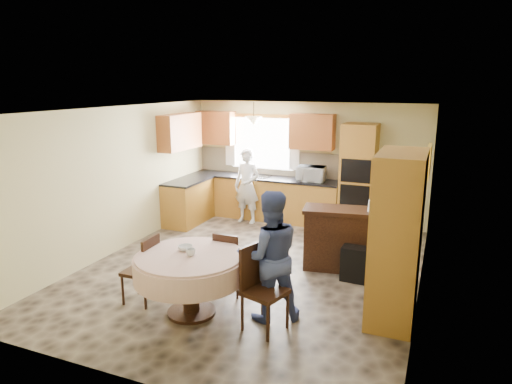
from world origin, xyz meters
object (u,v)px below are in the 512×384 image
Objects in this scene: sideboard at (344,241)px; person_dining at (270,256)px; chair_left at (145,266)px; chair_right at (259,283)px; dining_table at (190,268)px; chair_back at (229,260)px; oven_tower at (358,178)px; cupboard at (397,237)px; person_sink at (247,186)px.

person_dining is at bearing -115.25° from sideboard.
chair_right is at bearing 87.64° from chair_left.
chair_right is (0.93, 0.02, -0.05)m from dining_table.
oven_tower is at bearing -106.71° from chair_back.
cupboard is at bearing 103.90° from chair_left.
oven_tower is at bearing -127.52° from person_dining.
cupboard reaches higher than person_sink.
oven_tower is 1.64× the size of sideboard.
chair_right is at bearing 51.62° from person_dining.
sideboard is 1.65m from cupboard.
chair_back is at bearing -140.25° from sideboard.
chair_left is at bearing 35.89° from chair_back.
person_sink is at bearing -170.03° from oven_tower.
chair_left is at bearing 177.16° from dining_table.
person_dining is at bearing -156.21° from cupboard.
oven_tower is 2.05× the size of chair_right.
sideboard is 2.01m from person_dining.
dining_table is 0.73m from chair_back.
cupboard reaches higher than chair_left.
person_sink is at bearing -178.91° from chair_left.
oven_tower is at bearing 152.69° from chair_left.
chair_left is 1.13m from chair_back.
person_dining is (1.67, 0.25, 0.31)m from chair_left.
person_sink is at bearing 103.18° from dining_table.
cupboard is at bearing 171.27° from person_dining.
oven_tower is 3.80m from chair_back.
chair_back is at bearing -174.24° from cupboard.
chair_back is 0.58× the size of person_sink.
cupboard reaches higher than sideboard.
chair_back is (-1.29, -1.49, 0.04)m from sideboard.
chair_right is (-0.57, -2.16, 0.11)m from sideboard.
cupboard reaches higher than chair_right.
oven_tower is at bearing 107.60° from cupboard.
dining_table is 0.93m from chair_right.
oven_tower is 1.29× the size of person_dining.
sideboard is 2.24m from chair_right.
cupboard is (0.88, -1.27, 0.59)m from sideboard.
chair_left is 0.60× the size of person_sink.
chair_left is 3.87m from person_sink.
dining_table is at bearing -159.09° from cupboard.
cupboard is 1.34× the size of person_sink.
cupboard is 1.28× the size of person_dining.
chair_back is at bearing -107.06° from oven_tower.
person_dining is (-1.42, -0.63, -0.23)m from cupboard.
chair_right reaches higher than dining_table.
cupboard is (1.07, -3.37, -0.01)m from oven_tower.
oven_tower is at bearing 73.02° from dining_table.
person_dining is (1.87, -3.61, 0.04)m from person_sink.
dining_table is at bearing -16.07° from person_dining.
oven_tower is 4.73m from chair_left.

